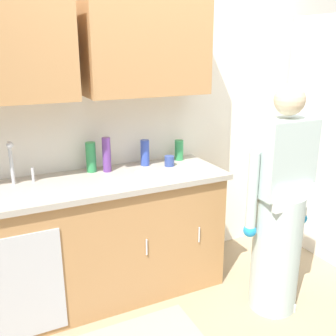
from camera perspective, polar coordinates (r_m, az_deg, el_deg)
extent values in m
plane|color=#998466|center=(2.90, 5.55, -22.30)|extent=(9.00, 9.00, 0.00)
cube|color=silver|center=(3.21, -3.64, 8.41)|extent=(4.80, 0.10, 2.70)
cube|color=#B27F4C|center=(2.95, -3.15, 17.40)|extent=(0.91, 0.34, 0.70)
cube|color=silver|center=(3.59, 22.74, 3.17)|extent=(0.04, 1.10, 2.10)
cube|color=#B27F4C|center=(3.01, -10.57, -10.63)|extent=(1.90, 0.60, 0.90)
cube|color=#B7BABF|center=(2.69, -21.51, -16.32)|extent=(0.60, 0.01, 0.72)
cylinder|color=silver|center=(2.80, -3.13, -11.45)|extent=(0.01, 0.01, 0.12)
cylinder|color=silver|center=(2.98, 4.58, -9.70)|extent=(0.01, 0.01, 0.12)
cube|color=#A8A093|center=(2.82, -11.09, -2.14)|extent=(1.96, 0.66, 0.04)
cube|color=#B7BABF|center=(2.75, -20.40, -3.54)|extent=(0.50, 0.36, 0.03)
cylinder|color=#B7BABF|center=(2.84, -21.90, 0.64)|extent=(0.02, 0.02, 0.30)
sphere|color=#B7BABF|center=(2.75, -22.11, 3.12)|extent=(0.04, 0.04, 0.04)
cylinder|color=#B7BABF|center=(2.88, -19.11, -0.93)|extent=(0.02, 0.02, 0.10)
cube|color=white|center=(3.16, 15.09, -18.41)|extent=(0.20, 0.26, 0.06)
cylinder|color=#B2C6C1|center=(2.96, 15.45, -11.72)|extent=(0.34, 0.34, 0.88)
cube|color=#B2C6C1|center=(2.70, 16.63, 1.45)|extent=(0.38, 0.22, 0.52)
sphere|color=#CDB48F|center=(2.62, 17.34, 9.46)|extent=(0.20, 0.20, 0.20)
cube|color=white|center=(2.69, 17.90, -4.12)|extent=(0.32, 0.04, 0.16)
cylinder|color=#B2C6C1|center=(2.63, 12.21, -3.52)|extent=(0.07, 0.07, 0.55)
sphere|color=#1E8CCC|center=(2.74, 11.85, -8.91)|extent=(0.09, 0.09, 0.09)
cylinder|color=#B2C6C1|center=(2.93, 19.35, -2.00)|extent=(0.07, 0.07, 0.55)
sphere|color=#1E8CCC|center=(3.02, 18.83, -6.93)|extent=(0.09, 0.09, 0.09)
cylinder|color=#66388C|center=(2.96, -8.95, 1.93)|extent=(0.06, 0.06, 0.26)
cylinder|color=#2D8C4C|center=(3.24, 1.62, 2.63)|extent=(0.07, 0.07, 0.17)
cylinder|color=#334CB2|center=(3.09, -3.39, 2.24)|extent=(0.07, 0.07, 0.20)
cylinder|color=#2D8C4C|center=(2.97, -11.18, 1.56)|extent=(0.07, 0.07, 0.23)
cylinder|color=#33478C|center=(3.08, 0.20, 1.03)|extent=(0.08, 0.08, 0.08)
cube|color=silver|center=(2.93, -2.54, -0.59)|extent=(0.23, 0.13, 0.01)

